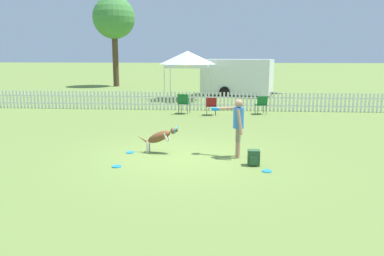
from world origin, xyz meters
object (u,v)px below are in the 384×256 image
(folding_chair_blue_left, at_px, (211,105))
(canopy_tent_main, at_px, (187,59))
(folding_chair_center, at_px, (261,103))
(equipment_trailer, at_px, (237,77))
(folding_chair_green_right, at_px, (184,102))
(handler_person, at_px, (237,121))
(frisbee_midfield, at_px, (117,166))
(leaping_dog, at_px, (160,137))
(frisbee_near_handler, at_px, (267,171))
(backpack_on_grass, at_px, (254,158))
(tree_left_grove, at_px, (114,19))
(frisbee_near_dog, at_px, (130,152))

(folding_chair_blue_left, height_order, canopy_tent_main, canopy_tent_main)
(folding_chair_center, xyz_separation_m, equipment_trailer, (-0.84, 7.91, 0.76))
(folding_chair_green_right, distance_m, canopy_tent_main, 5.86)
(handler_person, bearing_deg, frisbee_midfield, 118.67)
(leaping_dog, bearing_deg, frisbee_near_handler, 68.87)
(folding_chair_blue_left, xyz_separation_m, equipment_trailer, (1.43, 8.38, 0.78))
(folding_chair_center, bearing_deg, folding_chair_blue_left, 0.28)
(folding_chair_green_right, relative_size, canopy_tent_main, 0.32)
(folding_chair_blue_left, bearing_deg, backpack_on_grass, 96.80)
(leaping_dog, xyz_separation_m, folding_chair_green_right, (-0.09, 7.00, 0.10))
(folding_chair_center, bearing_deg, tree_left_grove, -64.69)
(leaping_dog, distance_m, folding_chair_green_right, 7.01)
(frisbee_midfield, distance_m, equipment_trailer, 16.88)
(handler_person, xyz_separation_m, equipment_trailer, (0.52, 15.31, 0.30))
(frisbee_near_handler, height_order, canopy_tent_main, canopy_tent_main)
(canopy_tent_main, bearing_deg, frisbee_near_dog, -91.73)
(folding_chair_blue_left, distance_m, canopy_tent_main, 6.40)
(frisbee_near_handler, height_order, backpack_on_grass, backpack_on_grass)
(leaping_dog, xyz_separation_m, frisbee_near_dog, (-0.84, -0.07, -0.45))
(frisbee_midfield, relative_size, folding_chair_center, 0.27)
(frisbee_near_dog, xyz_separation_m, tree_left_grove, (-6.71, 21.96, 5.66))
(folding_chair_blue_left, relative_size, folding_chair_center, 0.96)
(leaping_dog, height_order, folding_chair_blue_left, folding_chair_blue_left)
(frisbee_midfield, xyz_separation_m, folding_chair_green_right, (0.74, 8.41, 0.55))
(frisbee_near_handler, height_order, frisbee_midfield, same)
(frisbee_near_dog, xyz_separation_m, equipment_trailer, (3.45, 15.13, 1.25))
(frisbee_near_dog, height_order, folding_chair_green_right, folding_chair_green_right)
(leaping_dog, xyz_separation_m, folding_chair_center, (3.46, 7.15, 0.05))
(backpack_on_grass, xyz_separation_m, equipment_trailer, (0.12, 16.06, 1.07))
(frisbee_midfield, height_order, tree_left_grove, tree_left_grove)
(folding_chair_blue_left, distance_m, tree_left_grove, 18.29)
(frisbee_near_handler, bearing_deg, equipment_trailer, 90.54)
(canopy_tent_main, xyz_separation_m, tree_left_grove, (-7.10, 9.34, 3.25))
(equipment_trailer, distance_m, tree_left_grove, 13.01)
(folding_chair_green_right, bearing_deg, handler_person, 117.19)
(folding_chair_center, xyz_separation_m, folding_chair_green_right, (-3.56, -0.15, 0.05))
(handler_person, xyz_separation_m, frisbee_near_handler, (0.68, -1.23, -0.95))
(folding_chair_center, distance_m, canopy_tent_main, 6.94)
(backpack_on_grass, relative_size, folding_chair_green_right, 0.42)
(frisbee_near_dog, height_order, backpack_on_grass, backpack_on_grass)
(canopy_tent_main, bearing_deg, frisbee_near_handler, -77.06)
(frisbee_midfield, distance_m, folding_chair_center, 9.59)
(leaping_dog, xyz_separation_m, frisbee_near_handler, (2.77, -1.48, -0.45))
(handler_person, bearing_deg, folding_chair_green_right, 23.77)
(folding_chair_center, relative_size, equipment_trailer, 0.16)
(handler_person, distance_m, tree_left_grove, 24.60)
(frisbee_midfield, height_order, backpack_on_grass, backpack_on_grass)
(handler_person, height_order, leaping_dog, handler_person)
(backpack_on_grass, xyz_separation_m, folding_chair_blue_left, (-1.31, 7.67, 0.30))
(backpack_on_grass, distance_m, folding_chair_green_right, 8.42)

